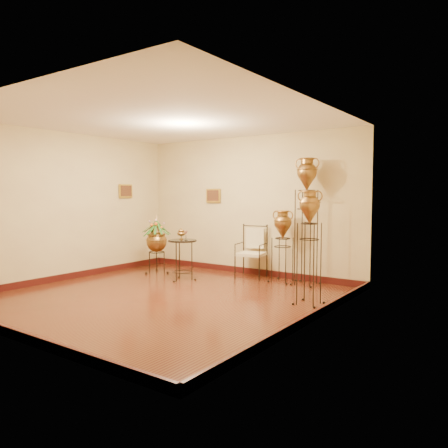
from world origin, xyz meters
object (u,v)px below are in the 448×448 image
Objects in this scene: planter_urn at (157,239)px; armchair at (251,252)px; amphora_mid at (309,246)px; amphora_tall at (306,220)px; side_table at (183,259)px.

armchair is (1.89, 0.67, -0.19)m from planter_urn.
planter_urn reaches higher than armchair.
amphora_mid is 3.72m from planter_urn.
planter_urn is (-3.04, -0.67, -0.47)m from amphora_tall.
amphora_tall is at bearing -11.35° from armchair.
amphora_mid is 1.68× the size of armchair.
armchair is at bearing 45.51° from side_table.
amphora_mid is at bearing -46.73° from armchair.
planter_urn is at bearing 163.02° from side_table.
side_table is at bearing -145.84° from armchair.
amphora_mid is 1.76× the size of side_table.
amphora_mid reaches higher than side_table.
side_table is at bearing -16.98° from planter_urn.
amphora_tall is 1.83× the size of planter_urn.
amphora_tall is 1.44m from amphora_mid.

